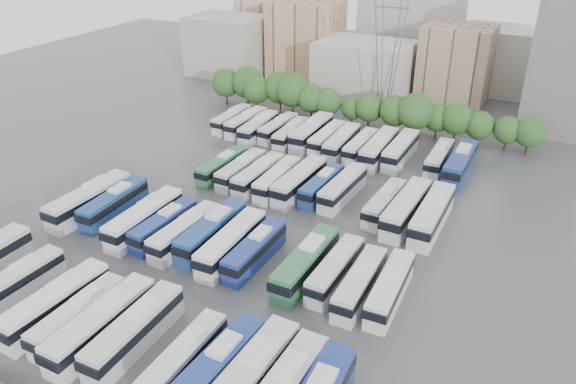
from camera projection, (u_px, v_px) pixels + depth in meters
The scene contains 48 objects.
ground at pixel (248, 228), 74.63m from camera, with size 220.00×220.00×0.00m, color #424447.
tree_line at pixel (344, 101), 107.07m from camera, with size 65.60×8.26×8.76m.
city_buildings at pixel (377, 49), 130.68m from camera, with size 102.00×35.00×20.00m.
apartment_tower at pixel (574, 61), 100.63m from camera, with size 14.00×14.00×26.00m, color silver.
electricity_pylon at pixel (391, 21), 104.61m from camera, with size 9.00×6.91×33.83m.
bus_r0_s2 at pixel (16, 283), 61.05m from camera, with size 2.88×11.64×3.63m.
bus_r0_s4 at pixel (55, 303), 57.64m from camera, with size 3.41×12.85×3.99m.
bus_r0_s5 at pixel (79, 316), 56.22m from camera, with size 2.55×11.51×3.61m.
bus_r0_s6 at pixel (102, 324), 54.75m from camera, with size 2.98×13.16×4.12m.
bus_r0_s7 at pixel (135, 331), 54.01m from camera, with size 3.00×12.63×3.94m.
bus_r0_s9 at pixel (183, 360), 50.80m from camera, with size 2.59×11.53×3.61m.
bus_r0_s10 at pixel (215, 372), 49.30m from camera, with size 3.41×12.89×4.01m.
bus_r0_s11 at pixel (249, 379), 48.36m from camera, with size 3.40×13.71×4.27m.
bus_r1_s0 at pixel (90, 200), 77.13m from camera, with size 3.38×13.72×4.28m.
bus_r1_s1 at pixel (114, 203), 76.84m from camera, with size 3.09×12.09×3.76m.
bus_r1_s3 at pixel (144, 218), 72.88m from camera, with size 2.89×13.14×4.12m.
bus_r1_s4 at pixel (164, 225), 71.91m from camera, with size 2.86×11.31×3.52m.
bus_r1_s5 at pixel (185, 232), 70.27m from camera, with size 3.12×12.07×3.76m.
bus_r1_s6 at pixel (212, 231), 70.13m from camera, with size 2.82×12.77×4.00m.
bus_r1_s7 at pixel (231, 243), 67.73m from camera, with size 3.09×12.91×4.03m.
bus_r1_s8 at pixel (255, 250), 66.71m from camera, with size 2.57×11.60×3.64m.
bus_r1_s10 at pixel (306, 263), 63.99m from camera, with size 2.97×12.97×4.06m.
bus_r1_s11 at pixel (335, 269), 63.21m from camera, with size 2.75×11.58×3.62m.
bus_r1_s12 at pixel (360, 283), 60.94m from camera, with size 2.71×11.70×3.66m.
bus_r1_s13 at pixel (390, 288), 60.14m from camera, with size 2.98×11.74×3.66m.
bus_r2_s3 at pixel (222, 166), 87.89m from camera, with size 2.83×10.97×3.41m.
bus_r2_s4 at pixel (241, 170), 86.60m from camera, with size 2.74×11.45×3.58m.
bus_r2_s5 at pixel (258, 175), 84.82m from camera, with size 2.97×11.93×3.72m.
bus_r2_s6 at pixel (278, 179), 83.61m from camera, with size 2.79×11.80×3.69m.
bus_r2_s7 at pixel (299, 181), 82.61m from camera, with size 3.29×13.02×4.06m.
bus_r2_s8 at pixel (322, 185), 82.01m from camera, with size 2.86×11.04×3.44m.
bus_r2_s9 at pixel (343, 188), 80.99m from camera, with size 3.18×12.10×3.76m.
bus_r2_s11 at pixel (385, 203), 77.10m from camera, with size 2.98×11.45×3.56m.
bus_r2_s12 at pixel (406, 208), 75.16m from camera, with size 3.45×13.60×4.24m.
bus_r2_s13 at pixel (432, 214), 73.58m from camera, with size 3.00×13.67×4.29m.
bus_r3_s0 at pixel (232, 119), 106.79m from camera, with size 2.44×11.04×3.46m.
bus_r3_s1 at pixel (246, 122), 105.03m from camera, with size 2.88×11.59×3.61m.
bus_r3_s2 at pixel (259, 127), 102.49m from camera, with size 3.17×12.02×3.74m.
bus_r3_s3 at pixel (278, 128), 102.58m from camera, with size 2.86×11.07×3.44m.
bus_r3_s4 at pixel (291, 133), 100.04m from camera, with size 3.00×11.31×3.51m.
bus_r3_s5 at pixel (311, 132), 99.85m from camera, with size 3.02×13.32×4.17m.
bus_r3_s6 at pixel (327, 138), 98.05m from camera, with size 2.60×11.61×3.64m.
bus_r3_s7 at pixel (342, 142), 96.09m from camera, with size 3.06×12.29×3.83m.
bus_r3_s8 at pixel (361, 146), 95.01m from camera, with size 2.58×11.30×3.54m.
bus_r3_s9 at pixel (379, 148), 93.38m from camera, with size 3.04×13.20×4.13m.
bus_r3_s10 at pixel (400, 150), 92.99m from camera, with size 2.84×12.67×3.97m.
bus_r3_s12 at pixel (439, 158), 90.42m from camera, with size 2.67×11.52×3.60m.
bus_r3_s13 at pixel (460, 163), 88.02m from camera, with size 2.99×13.35×4.18m.
Camera 1 is at (33.92, -54.44, 38.83)m, focal length 35.00 mm.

